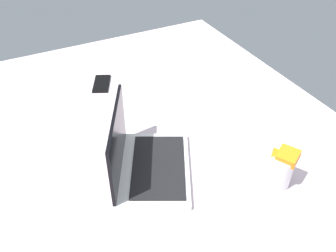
# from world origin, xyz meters

# --- Properties ---
(bed_mattress) EXTENTS (1.80, 1.40, 0.18)m
(bed_mattress) POSITION_xyz_m (0.00, 0.00, 0.09)
(bed_mattress) COLOR silver
(bed_mattress) RESTS_ON ground
(laptop) EXTENTS (0.40, 0.35, 0.23)m
(laptop) POSITION_xyz_m (-0.09, 0.11, 0.22)
(laptop) COLOR silver
(laptop) RESTS_ON bed_mattress
(snack_cup) EXTENTS (0.10, 0.10, 0.14)m
(snack_cup) POSITION_xyz_m (-0.32, -0.24, 0.24)
(snack_cup) COLOR silver
(snack_cup) RESTS_ON bed_mattress
(cell_phone) EXTENTS (0.16, 0.12, 0.01)m
(cell_phone) POSITION_xyz_m (0.48, 0.07, 0.18)
(cell_phone) COLOR black
(cell_phone) RESTS_ON bed_mattress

